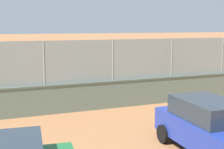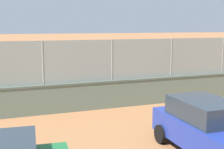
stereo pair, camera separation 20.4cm
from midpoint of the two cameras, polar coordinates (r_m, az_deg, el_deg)
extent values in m
plane|color=#A36B42|center=(24.25, -2.59, -0.31)|extent=(260.00, 260.00, 0.00)
cube|color=slate|center=(15.59, 5.28, -3.20)|extent=(29.49, 0.84, 1.25)
cube|color=#4D594D|center=(15.46, 5.32, -0.80)|extent=(29.50, 0.90, 0.08)
cube|color=gray|center=(15.33, 5.37, 2.89)|extent=(28.90, 0.48, 1.92)
cylinder|color=gray|center=(18.01, 19.21, 3.33)|extent=(0.07, 0.07, 1.92)
cylinder|color=gray|center=(16.11, 10.48, 3.08)|extent=(0.07, 0.07, 1.92)
cylinder|color=gray|center=(14.68, -0.24, 2.67)|extent=(0.07, 0.07, 1.92)
cylinder|color=gray|center=(13.85, -12.73, 2.07)|extent=(0.07, 0.07, 1.92)
cylinder|color=#591919|center=(17.56, -12.73, -2.70)|extent=(0.21, 0.21, 0.83)
cylinder|color=#591919|center=(17.70, -13.20, -2.63)|extent=(0.21, 0.21, 0.83)
cylinder|color=#D14C42|center=(17.50, -13.05, -0.36)|extent=(0.48, 0.48, 0.61)
cylinder|color=#D8AD84|center=(17.31, -12.20, -0.03)|extent=(0.51, 0.43, 0.17)
cylinder|color=#D8AD84|center=(17.91, -13.12, 0.24)|extent=(0.51, 0.43, 0.17)
sphere|color=#D8AD84|center=(17.44, -13.10, 1.01)|extent=(0.23, 0.23, 0.23)
cylinder|color=white|center=(17.43, -13.11, 1.34)|extent=(0.34, 0.34, 0.05)
cylinder|color=black|center=(18.04, -12.73, 0.31)|extent=(0.26, 0.22, 0.04)
ellipsoid|color=#333338|center=(18.20, -12.26, 0.40)|extent=(0.25, 0.21, 0.24)
cylinder|color=black|center=(23.03, 5.16, 0.09)|extent=(0.21, 0.21, 0.73)
cylinder|color=black|center=(22.83, 5.11, 0.02)|extent=(0.21, 0.21, 0.73)
cylinder|color=#D14C42|center=(22.84, 5.16, 1.63)|extent=(0.47, 0.47, 0.54)
cylinder|color=brown|center=(23.11, 5.10, 1.99)|extent=(0.49, 0.34, 0.16)
cylinder|color=brown|center=(22.58, 4.34, 1.83)|extent=(0.49, 0.34, 0.16)
sphere|color=brown|center=(22.80, 5.17, 2.56)|extent=(0.21, 0.21, 0.21)
cylinder|color=red|center=(22.79, 5.17, 2.78)|extent=(0.30, 0.30, 0.05)
cylinder|color=black|center=(22.60, 3.88, 1.85)|extent=(0.28, 0.19, 0.04)
ellipsoid|color=#333338|center=(22.62, 3.33, 1.86)|extent=(0.27, 0.18, 0.24)
cylinder|color=black|center=(21.67, -3.24, -0.29)|extent=(0.18, 0.18, 0.85)
cylinder|color=black|center=(21.69, -2.71, -0.27)|extent=(0.18, 0.18, 0.85)
cylinder|color=#429951|center=(21.57, -2.99, 1.65)|extent=(0.40, 0.40, 0.62)
cylinder|color=tan|center=(21.48, -3.82, 1.94)|extent=(0.21, 0.60, 0.17)
cylinder|color=tan|center=(21.29, -2.07, 1.90)|extent=(0.21, 0.60, 0.17)
sphere|color=tan|center=(21.52, -3.00, 2.79)|extent=(0.24, 0.24, 0.24)
cylinder|color=red|center=(21.51, -3.00, 3.06)|extent=(0.30, 0.30, 0.05)
cylinder|color=black|center=(21.12, -2.01, 1.84)|extent=(0.10, 0.30, 0.04)
ellipsoid|color=#333338|center=(20.90, -1.95, 1.76)|extent=(0.09, 0.30, 0.24)
sphere|color=yellow|center=(15.50, -7.46, -5.39)|extent=(0.15, 0.15, 0.15)
sphere|color=#3399D8|center=(18.31, 15.43, -3.55)|extent=(0.07, 0.07, 0.07)
cube|color=#333338|center=(20.67, 18.27, -1.73)|extent=(0.07, 0.38, 0.45)
cube|color=#23389E|center=(9.98, 17.02, -10.17)|extent=(1.72, 3.98, 0.76)
cube|color=#28333D|center=(9.93, 16.51, -6.12)|extent=(1.50, 2.24, 0.60)
cylinder|color=black|center=(11.60, 16.26, -9.41)|extent=(0.21, 0.62, 0.62)
cylinder|color=black|center=(10.73, 8.84, -10.67)|extent=(0.21, 0.62, 0.62)
camera|label=1|loc=(0.10, -90.32, -0.05)|focal=50.05mm
camera|label=2|loc=(0.10, 89.68, 0.05)|focal=50.05mm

